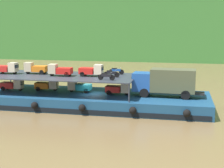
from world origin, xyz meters
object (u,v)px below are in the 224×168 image
at_px(cargo_barge, 93,100).
at_px(mini_truck_lower_stern, 12,85).
at_px(mini_truck_upper_bow, 92,70).
at_px(mini_truck_upper_stern, 7,68).
at_px(mini_truck_upper_mid, 35,68).
at_px(mini_truck_upper_fore, 60,70).
at_px(covered_lorry, 166,82).
at_px(motorcycle_upper_centre, 111,73).
at_px(mini_truck_lower_fore, 118,89).
at_px(mini_truck_lower_aft, 47,85).
at_px(motorcycle_upper_port, 106,76).
at_px(motorcycle_upper_stbd, 116,71).
at_px(mini_truck_lower_mid, 79,86).

xyz_separation_m(cargo_barge, mini_truck_lower_stern, (-10.07, -0.15, 1.44)).
bearing_deg(mini_truck_upper_bow, mini_truck_upper_stern, -179.47).
xyz_separation_m(mini_truck_upper_mid, mini_truck_upper_fore, (3.55, -1.12, 0.00)).
bearing_deg(covered_lorry, mini_truck_upper_mid, 177.42).
distance_m(mini_truck_upper_mid, motorcycle_upper_centre, 9.58).
bearing_deg(mini_truck_upper_bow, mini_truck_lower_fore, -2.25).
height_order(mini_truck_lower_aft, mini_truck_upper_fore, mini_truck_upper_fore).
bearing_deg(cargo_barge, motorcycle_upper_centre, 1.08).
xyz_separation_m(covered_lorry, motorcycle_upper_port, (-6.22, -2.23, 0.74)).
height_order(mini_truck_lower_stern, mini_truck_upper_bow, mini_truck_upper_bow).
xyz_separation_m(mini_truck_upper_stern, motorcycle_upper_stbd, (13.06, 2.22, -0.26)).
bearing_deg(motorcycle_upper_centre, mini_truck_lower_mid, 173.01).
xyz_separation_m(mini_truck_lower_fore, mini_truck_upper_bow, (-3.16, 0.12, 2.00)).
xyz_separation_m(mini_truck_upper_bow, motorcycle_upper_centre, (2.36, -0.13, -0.26)).
xyz_separation_m(mini_truck_lower_aft, motorcycle_upper_centre, (8.09, -0.58, 1.74)).
bearing_deg(motorcycle_upper_centre, mini_truck_upper_fore, -175.74).
xyz_separation_m(mini_truck_upper_fore, motorcycle_upper_stbd, (6.11, 2.70, -0.26)).
relative_size(mini_truck_lower_aft, mini_truck_upper_bow, 1.01).
distance_m(covered_lorry, mini_truck_lower_aft, 14.28).
xyz_separation_m(cargo_barge, mini_truck_lower_aft, (-5.92, 0.63, 1.44)).
bearing_deg(motorcycle_upper_stbd, mini_truck_upper_fore, -156.12).
bearing_deg(mini_truck_upper_fore, cargo_barge, 6.05).
bearing_deg(motorcycle_upper_stbd, mini_truck_upper_mid, -170.69).
xyz_separation_m(mini_truck_upper_stern, mini_truck_upper_mid, (3.40, 0.64, 0.00)).
relative_size(cargo_barge, motorcycle_upper_stbd, 13.98).
bearing_deg(mini_truck_lower_stern, motorcycle_upper_stbd, 11.20).
bearing_deg(motorcycle_upper_centre, motorcycle_upper_stbd, 87.33).
height_order(mini_truck_lower_aft, mini_truck_upper_stern, mini_truck_upper_stern).
distance_m(mini_truck_upper_bow, motorcycle_upper_centre, 2.38).
xyz_separation_m(mini_truck_upper_stern, mini_truck_upper_bow, (10.60, 0.10, 0.00)).
bearing_deg(motorcycle_upper_centre, mini_truck_lower_aft, 175.86).
bearing_deg(mini_truck_upper_stern, mini_truck_lower_mid, 2.88).
distance_m(mini_truck_upper_fore, motorcycle_upper_centre, 6.03).
bearing_deg(mini_truck_lower_aft, mini_truck_upper_mid, 176.53).
relative_size(mini_truck_lower_stern, mini_truck_lower_mid, 1.01).
height_order(mini_truck_lower_aft, mini_truck_upper_mid, mini_truck_upper_mid).
bearing_deg(mini_truck_upper_mid, covered_lorry, -2.58).
bearing_deg(motorcycle_upper_stbd, covered_lorry, -20.79).
xyz_separation_m(mini_truck_lower_aft, mini_truck_lower_mid, (4.11, -0.10, 0.00)).
relative_size(covered_lorry, motorcycle_upper_stbd, 4.16).
relative_size(covered_lorry, motorcycle_upper_centre, 4.18).
height_order(cargo_barge, motorcycle_upper_centre, motorcycle_upper_centre).
xyz_separation_m(covered_lorry, mini_truck_lower_mid, (-10.12, 0.52, -1.00)).
relative_size(covered_lorry, mini_truck_lower_fore, 2.87).
xyz_separation_m(mini_truck_lower_fore, mini_truck_upper_fore, (-6.81, -0.46, 2.00)).
xyz_separation_m(mini_truck_upper_bow, motorcycle_upper_stbd, (2.46, 2.12, -0.26)).
bearing_deg(cargo_barge, covered_lorry, 0.05).
bearing_deg(mini_truck_upper_fore, motorcycle_upper_port, -17.00).
distance_m(mini_truck_lower_stern, mini_truck_upper_stern, 2.14).
bearing_deg(mini_truck_upper_stern, mini_truck_lower_aft, 6.42).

